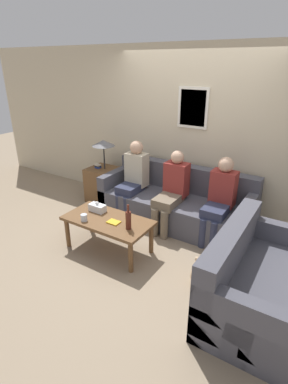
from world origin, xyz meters
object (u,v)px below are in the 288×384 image
at_px(coffee_table, 108,223).
at_px(wine_bottle, 128,220).
at_px(person_middle, 172,189).
at_px(couch_side, 256,283).
at_px(teddy_bear, 200,273).
at_px(couch_main, 176,204).
at_px(drinking_glass, 84,218).
at_px(person_right, 220,197).
at_px(person_left, 133,176).

height_order(coffee_table, wine_bottle, wine_bottle).
bearing_deg(person_middle, couch_side, -34.36).
bearing_deg(coffee_table, teddy_bear, 0.10).
xyz_separation_m(couch_main, person_middle, (0.02, -0.20, 0.33)).
height_order(couch_side, person_middle, person_middle).
bearing_deg(couch_main, drinking_glass, -114.09).
relative_size(coffee_table, person_right, 0.99).
height_order(wine_bottle, drinking_glass, wine_bottle).
bearing_deg(person_left, coffee_table, -73.67).
xyz_separation_m(drinking_glass, person_middle, (0.64, 1.19, 0.12)).
bearing_deg(couch_main, couch_side, -38.88).
distance_m(person_middle, teddy_bear, 1.41).
xyz_separation_m(drinking_glass, person_left, (-0.08, 1.24, 0.15)).
relative_size(couch_side, person_left, 1.27).
bearing_deg(drinking_glass, couch_side, 4.59).
xyz_separation_m(couch_side, person_right, (-0.79, 1.07, 0.34)).
bearing_deg(person_right, couch_side, -53.71).
bearing_deg(wine_bottle, person_left, 121.45).
relative_size(person_left, person_right, 1.03).
bearing_deg(person_right, coffee_table, -136.68).
height_order(drinking_glass, teddy_bear, drinking_glass).
bearing_deg(person_right, person_left, -179.95).
bearing_deg(couch_main, person_left, -168.29).
relative_size(person_left, person_middle, 1.04).
relative_size(coffee_table, person_middle, 0.99).
bearing_deg(couch_side, coffee_table, 89.31).
distance_m(person_left, person_right, 1.42).
xyz_separation_m(couch_main, teddy_bear, (0.91, -1.19, -0.15)).
height_order(person_middle, teddy_bear, person_middle).
bearing_deg(drinking_glass, person_middle, 61.60).
bearing_deg(teddy_bear, person_left, 146.98).
height_order(couch_side, coffee_table, couch_side).
distance_m(couch_side, person_middle, 1.83).
relative_size(drinking_glass, teddy_bear, 0.26).
bearing_deg(drinking_glass, couch_main, 65.91).
height_order(coffee_table, person_left, person_left).
distance_m(person_middle, person_right, 0.70).
bearing_deg(person_middle, couch_main, 96.23).
distance_m(wine_bottle, person_left, 1.29).
height_order(couch_side, person_left, person_left).
relative_size(coffee_table, wine_bottle, 3.59).
bearing_deg(person_middle, coffee_table, -112.62).
height_order(couch_main, person_left, person_left).
distance_m(couch_main, person_right, 0.81).
bearing_deg(couch_main, coffee_table, -108.19).
height_order(couch_side, drinking_glass, couch_side).
height_order(couch_main, couch_side, same).
height_order(person_right, teddy_bear, person_right).
xyz_separation_m(couch_main, couch_side, (1.51, -1.22, 0.00)).
relative_size(couch_side, coffee_table, 1.33).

